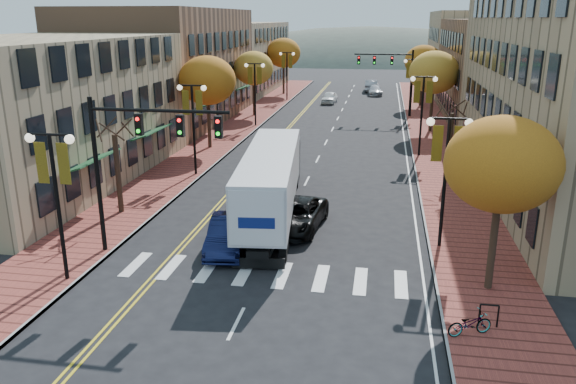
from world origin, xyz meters
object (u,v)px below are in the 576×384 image
at_px(navy_sedan, 228,234).
at_px(bicycle, 470,324).
at_px(black_suv, 297,215).
at_px(semi_truck, 272,176).

relative_size(navy_sedan, bicycle, 2.94).
bearing_deg(navy_sedan, black_suv, 42.89).
bearing_deg(semi_truck, navy_sedan, -108.19).
bearing_deg(semi_truck, bicycle, -57.52).
bearing_deg(black_suv, bicycle, -45.50).
xyz_separation_m(semi_truck, bicycle, (8.73, -10.91, -1.62)).
distance_m(black_suv, bicycle, 11.54).
xyz_separation_m(navy_sedan, bicycle, (9.79, -5.93, -0.20)).
relative_size(navy_sedan, black_suv, 0.90).
xyz_separation_m(navy_sedan, black_suv, (2.66, 3.15, -0.05)).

